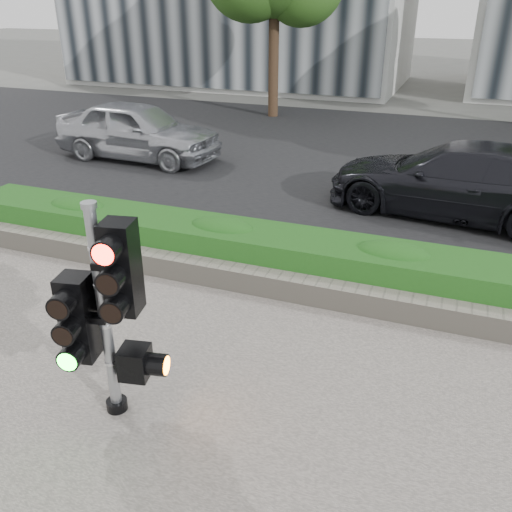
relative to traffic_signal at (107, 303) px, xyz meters
name	(u,v)px	position (x,y,z in m)	size (l,w,h in m)	color
ground	(229,372)	(0.82, 1.00, -1.33)	(120.00, 120.00, 0.00)	#51514C
road	(374,158)	(0.82, 11.00, -1.32)	(60.00, 13.00, 0.02)	black
curb	(304,259)	(0.82, 4.15, -1.27)	(60.00, 0.25, 0.12)	gray
stone_wall	(280,285)	(0.82, 2.90, -1.13)	(12.00, 0.32, 0.34)	gray
hedge	(293,257)	(0.82, 3.55, -0.96)	(12.00, 1.00, 0.68)	#358328
traffic_signal	(107,303)	(0.00, 0.00, 0.00)	(0.84, 0.68, 2.34)	black
car_silver	(138,130)	(-5.13, 8.66, -0.54)	(1.81, 4.51, 1.54)	#A7A9AE
car_dark	(457,180)	(3.02, 7.29, -0.58)	(2.04, 5.03, 1.46)	black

